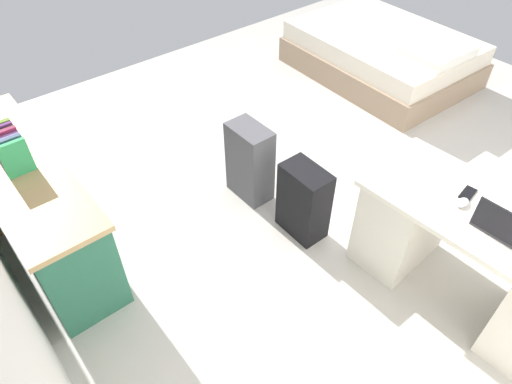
# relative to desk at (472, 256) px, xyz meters

# --- Properties ---
(ground_plane) EXTENTS (6.16, 6.16, 0.00)m
(ground_plane) POSITION_rel_desk_xyz_m (1.18, -0.27, -0.39)
(ground_plane) COLOR beige
(desk) EXTENTS (1.47, 0.73, 0.74)m
(desk) POSITION_rel_desk_xyz_m (0.00, 0.00, 0.00)
(desk) COLOR silver
(desk) RESTS_ON ground_plane
(credenza) EXTENTS (1.80, 0.48, 0.75)m
(credenza) POSITION_rel_desk_xyz_m (2.19, 1.92, -0.01)
(credenza) COLOR #28664C
(credenza) RESTS_ON ground_plane
(bed) EXTENTS (1.95, 1.47, 0.58)m
(bed) POSITION_rel_desk_xyz_m (2.26, -1.96, -0.14)
(bed) COLOR gray
(bed) RESTS_ON ground_plane
(suitcase_black) EXTENTS (0.36, 0.23, 0.59)m
(suitcase_black) POSITION_rel_desk_xyz_m (1.08, 0.40, -0.09)
(suitcase_black) COLOR black
(suitcase_black) RESTS_ON ground_plane
(suitcase_spare_grey) EXTENTS (0.36, 0.22, 0.65)m
(suitcase_spare_grey) POSITION_rel_desk_xyz_m (1.64, 0.44, -0.06)
(suitcase_spare_grey) COLOR #4C4C51
(suitcase_spare_grey) RESTS_ON ground_plane
(laptop) EXTENTS (0.32, 0.24, 0.21)m
(laptop) POSITION_rel_desk_xyz_m (-0.10, 0.07, 0.40)
(laptop) COLOR #333338
(laptop) RESTS_ON desk
(computer_mouse) EXTENTS (0.06, 0.10, 0.03)m
(computer_mouse) POSITION_rel_desk_xyz_m (0.17, 0.04, 0.37)
(computer_mouse) COLOR white
(computer_mouse) RESTS_ON desk
(cell_phone_by_mouse) EXTENTS (0.09, 0.14, 0.01)m
(cell_phone_by_mouse) POSITION_rel_desk_xyz_m (0.19, -0.06, 0.36)
(cell_phone_by_mouse) COLOR black
(cell_phone_by_mouse) RESTS_ON desk
(book_row) EXTENTS (0.31, 0.17, 0.24)m
(book_row) POSITION_rel_desk_xyz_m (2.20, 1.92, 0.47)
(book_row) COLOR #32A561
(book_row) RESTS_ON credenza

